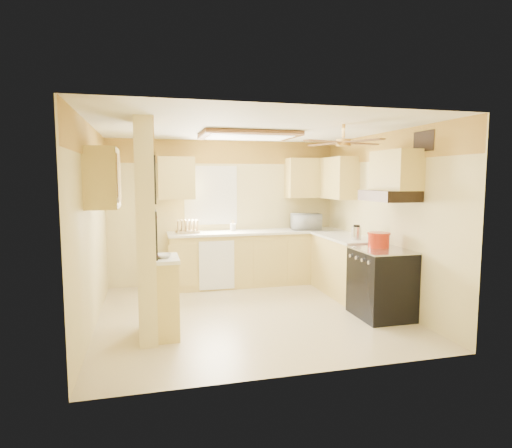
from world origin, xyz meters
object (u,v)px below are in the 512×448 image
object	(u,v)px
microwave	(306,222)
kettle	(356,233)
stove	(381,283)
bowl	(163,256)
dutch_oven	(379,240)

from	to	relation	value
microwave	kettle	xyz separation A→B (m)	(0.27, -1.37, -0.04)
stove	bowl	xyz separation A→B (m)	(-2.83, -0.04, 0.50)
stove	dutch_oven	xyz separation A→B (m)	(0.03, 0.16, 0.56)
microwave	dutch_oven	xyz separation A→B (m)	(0.30, -1.95, -0.06)
stove	microwave	world-z (taller)	microwave
stove	kettle	distance (m)	0.94
bowl	dutch_oven	world-z (taller)	dutch_oven
stove	microwave	xyz separation A→B (m)	(-0.27, 2.11, 0.62)
stove	bowl	world-z (taller)	bowl
dutch_oven	microwave	bearing A→B (deg)	98.82
bowl	dutch_oven	bearing A→B (deg)	4.05
stove	microwave	size ratio (longest dim) A/B	1.79
microwave	dutch_oven	size ratio (longest dim) A/B	1.67
microwave	bowl	size ratio (longest dim) A/B	2.74
bowl	kettle	bearing A→B (deg)	15.37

